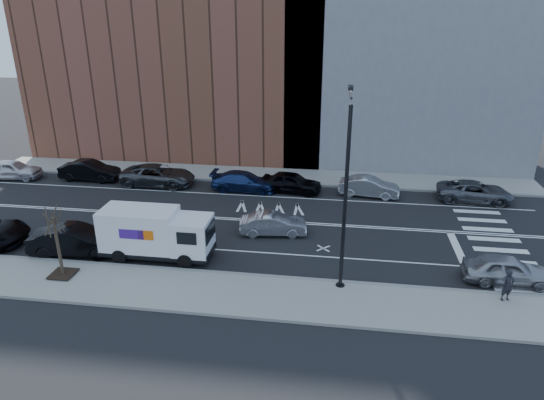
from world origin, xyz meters
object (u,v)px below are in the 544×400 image
(fedex_van, at_px, (156,233))
(near_parked_front, at_px, (507,270))
(far_parked_b, at_px, (90,171))
(driving_sedan, at_px, (273,224))
(pedestrian, at_px, (508,285))
(far_parked_a, at_px, (12,169))

(fedex_van, bearing_deg, near_parked_front, -0.07)
(fedex_van, relative_size, far_parked_b, 1.29)
(driving_sedan, height_order, pedestrian, pedestrian)
(far_parked_a, xyz_separation_m, pedestrian, (33.83, -12.89, 0.16))
(far_parked_a, bearing_deg, near_parked_front, -113.41)
(fedex_van, height_order, far_parked_a, fedex_van)
(fedex_van, distance_m, near_parked_front, 18.23)
(fedex_van, relative_size, near_parked_front, 1.44)
(fedex_van, distance_m, far_parked_a, 19.53)
(driving_sedan, relative_size, pedestrian, 2.59)
(far_parked_a, bearing_deg, fedex_van, -129.70)
(fedex_van, distance_m, pedestrian, 17.77)
(fedex_van, height_order, near_parked_front, fedex_van)
(far_parked_b, bearing_deg, pedestrian, -114.87)
(far_parked_a, relative_size, near_parked_front, 1.07)
(far_parked_b, height_order, driving_sedan, far_parked_b)
(driving_sedan, distance_m, pedestrian, 13.07)
(fedex_van, bearing_deg, pedestrian, -6.19)
(far_parked_a, distance_m, pedestrian, 36.20)
(near_parked_front, relative_size, pedestrian, 2.72)
(far_parked_b, distance_m, driving_sedan, 17.57)
(far_parked_b, bearing_deg, far_parked_a, 96.45)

